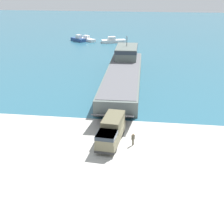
# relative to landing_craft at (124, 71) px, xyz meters

# --- Properties ---
(ground_plane) EXTENTS (240.00, 240.00, 0.00)m
(ground_plane) POSITION_rel_landing_craft_xyz_m (3.07, -26.10, -1.91)
(ground_plane) COLOR #B7B5AD
(water_surface) EXTENTS (240.00, 180.00, 0.01)m
(water_surface) POSITION_rel_landing_craft_xyz_m (3.07, 69.01, -1.91)
(water_surface) COLOR #285B70
(water_surface) RESTS_ON ground_plane
(landing_craft) EXTENTS (8.18, 40.48, 7.73)m
(landing_craft) POSITION_rel_landing_craft_xyz_m (0.00, 0.00, 0.00)
(landing_craft) COLOR #56605B
(landing_craft) RESTS_ON ground_plane
(military_truck) EXTENTS (3.12, 7.91, 3.19)m
(military_truck) POSITION_rel_landing_craft_xyz_m (1.16, -28.11, -0.26)
(military_truck) COLOR #6B664C
(military_truck) RESTS_ON ground_plane
(soldier_on_ramp) EXTENTS (0.44, 0.50, 1.69)m
(soldier_on_ramp) POSITION_rel_landing_craft_xyz_m (4.08, -28.56, -0.93)
(soldier_on_ramp) COLOR #4C4738
(soldier_on_ramp) RESTS_ON ground_plane
(moored_boat_a) EXTENTS (8.62, 5.05, 2.03)m
(moored_boat_a) POSITION_rel_landing_craft_xyz_m (-8.00, 43.05, -1.24)
(moored_boat_a) COLOR white
(moored_boat_a) RESTS_ON ground_plane
(moored_boat_b) EXTENTS (6.08, 5.71, 2.27)m
(moored_boat_b) POSITION_rel_landing_craft_xyz_m (-20.53, 43.95, -1.16)
(moored_boat_b) COLOR navy
(moored_boat_b) RESTS_ON ground_plane
(moored_boat_c) EXTENTS (6.63, 5.84, 1.92)m
(moored_boat_c) POSITION_rel_landing_craft_xyz_m (-17.49, 44.81, -1.28)
(moored_boat_c) COLOR white
(moored_boat_c) RESTS_ON ground_plane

